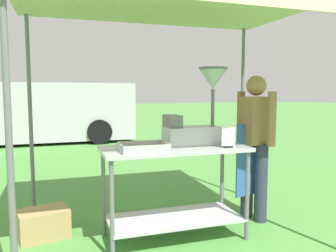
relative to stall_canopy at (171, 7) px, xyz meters
The scene contains 9 objects.
ground_plane 5.52m from the stall_canopy, 86.77° to the left, with size 70.00×70.00×0.00m, color #519342.
stall_canopy is the anchor object (origin of this frame).
donut_cart 1.59m from the stall_canopy, 90.00° to the right, with size 1.40×0.63×0.91m.
donut_tray 1.37m from the stall_canopy, 145.88° to the right, with size 0.43×0.31×0.07m.
donut_fryer 1.07m from the stall_canopy, ahead, with size 0.64×0.29×0.77m.
menu_sign 1.35m from the stall_canopy, 32.35° to the right, with size 0.13×0.05×0.22m.
vendor 1.67m from the stall_canopy, ahead, with size 0.47×0.53×1.61m.
supply_crate 2.44m from the stall_canopy, 165.93° to the left, with size 0.53×0.43×0.28m.
van_silver 7.56m from the stall_canopy, 102.98° to the left, with size 5.44×2.15×1.69m.
Camera 1 is at (-1.34, -2.18, 1.42)m, focal length 36.25 mm.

